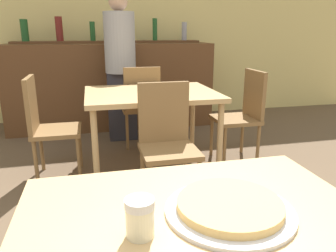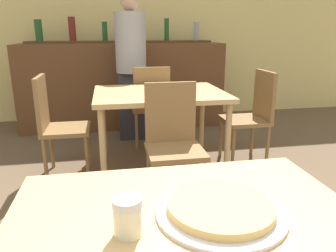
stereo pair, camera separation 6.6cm
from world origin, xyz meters
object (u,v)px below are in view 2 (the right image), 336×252
(chair_far_side_right, at_px, (253,111))
(cheese_shaker, at_px, (128,217))
(chair_far_side_front, at_px, (173,137))
(person_standing, at_px, (131,63))
(pizza_tray, at_px, (221,210))
(chair_far_side_back, at_px, (151,102))
(chair_far_side_left, at_px, (56,121))

(chair_far_side_right, bearing_deg, cheese_shaker, -31.89)
(chair_far_side_front, height_order, person_standing, person_standing)
(pizza_tray, bearing_deg, chair_far_side_back, 86.69)
(chair_far_side_back, relative_size, person_standing, 0.54)
(chair_far_side_right, bearing_deg, person_standing, -130.40)
(pizza_tray, xyz_separation_m, cheese_shaker, (-0.26, -0.05, 0.03))
(chair_far_side_back, bearing_deg, person_standing, -59.98)
(chair_far_side_right, xyz_separation_m, pizza_tray, (-1.06, -2.07, 0.27))
(chair_far_side_right, distance_m, person_standing, 1.47)
(chair_far_side_left, bearing_deg, pizza_tray, -160.14)
(chair_far_side_left, bearing_deg, chair_far_side_front, -124.15)
(chair_far_side_front, distance_m, person_standing, 1.59)
(chair_far_side_front, bearing_deg, chair_far_side_back, 90.00)
(chair_far_side_left, xyz_separation_m, cheese_shaker, (0.49, -2.12, 0.30))
(cheese_shaker, distance_m, person_standing, 3.05)
(chair_far_side_left, distance_m, person_standing, 1.24)
(chair_far_side_back, bearing_deg, chair_far_side_front, 90.00)
(pizza_tray, height_order, cheese_shaker, cheese_shaker)
(pizza_tray, bearing_deg, cheese_shaker, -170.11)
(person_standing, bearing_deg, chair_far_side_right, -40.40)
(chair_far_side_back, distance_m, cheese_shaker, 2.78)
(chair_far_side_left, bearing_deg, person_standing, -38.29)
(cheese_shaker, height_order, person_standing, person_standing)
(chair_far_side_back, height_order, person_standing, person_standing)
(chair_far_side_front, xyz_separation_m, pizza_tray, (-0.16, -1.46, 0.27))
(chair_far_side_front, distance_m, chair_far_side_left, 1.09)
(cheese_shaker, bearing_deg, chair_far_side_front, 74.63)
(chair_far_side_front, distance_m, pizza_tray, 1.49)
(pizza_tray, bearing_deg, chair_far_side_left, 109.86)
(chair_far_side_back, bearing_deg, cheese_shaker, 81.39)
(chair_far_side_front, xyz_separation_m, chair_far_side_back, (0.00, 1.23, 0.00))
(chair_far_side_back, relative_size, pizza_tray, 2.44)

